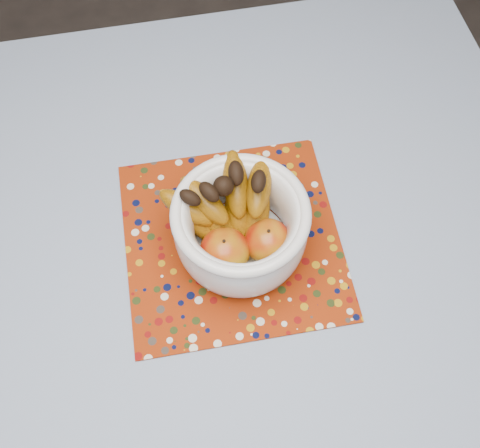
# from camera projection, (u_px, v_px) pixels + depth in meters

# --- Properties ---
(table) EXTENTS (1.20, 1.20, 0.75)m
(table) POSITION_uv_depth(u_px,v_px,m) (200.00, 330.00, 0.96)
(table) COLOR brown
(table) RESTS_ON ground
(tablecloth) EXTENTS (1.32, 1.32, 0.01)m
(tablecloth) POSITION_uv_depth(u_px,v_px,m) (197.00, 314.00, 0.89)
(tablecloth) COLOR slate
(tablecloth) RESTS_ON table
(placemat) EXTENTS (0.36, 0.36, 0.00)m
(placemat) POSITION_uv_depth(u_px,v_px,m) (232.00, 239.00, 0.94)
(placemat) COLOR maroon
(placemat) RESTS_ON tablecloth
(fruit_bowl) EXTENTS (0.24, 0.22, 0.17)m
(fruit_bowl) POSITION_uv_depth(u_px,v_px,m) (234.00, 221.00, 0.87)
(fruit_bowl) COLOR white
(fruit_bowl) RESTS_ON placemat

